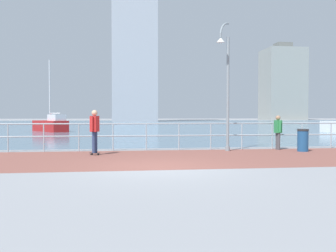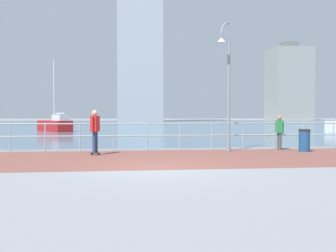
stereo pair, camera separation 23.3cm
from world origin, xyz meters
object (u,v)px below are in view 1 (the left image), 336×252
(lamppost, at_px, (226,80))
(trash_bin, at_px, (303,140))
(skateboarder, at_px, (95,128))
(bystander, at_px, (278,130))
(sailboat_yellow, at_px, (51,125))

(lamppost, xyz_separation_m, trash_bin, (3.15, -0.52, -2.49))
(lamppost, height_order, skateboarder, lamppost)
(skateboarder, relative_size, trash_bin, 1.82)
(lamppost, xyz_separation_m, bystander, (2.46, 0.35, -2.10))
(bystander, bearing_deg, sailboat_yellow, 124.13)
(bystander, bearing_deg, skateboarder, -171.52)
(skateboarder, bearing_deg, lamppost, 8.60)
(lamppost, relative_size, skateboarder, 3.16)
(skateboarder, xyz_separation_m, sailboat_yellow, (-5.43, 20.60, -0.39))
(bystander, height_order, trash_bin, bystander)
(trash_bin, bearing_deg, skateboarder, -178.06)
(bystander, bearing_deg, trash_bin, -51.54)
(trash_bin, bearing_deg, sailboat_yellow, 124.33)
(lamppost, height_order, sailboat_yellow, sailboat_yellow)
(bystander, distance_m, trash_bin, 1.18)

